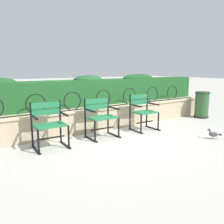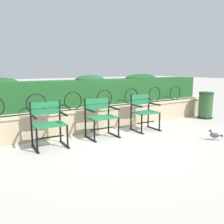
{
  "view_description": "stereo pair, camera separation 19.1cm",
  "coord_description": "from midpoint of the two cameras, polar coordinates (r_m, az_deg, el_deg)",
  "views": [
    {
      "loc": [
        -2.91,
        -4.13,
        1.48
      ],
      "look_at": [
        0.0,
        0.04,
        0.55
      ],
      "focal_mm": 38.69,
      "sensor_mm": 36.0,
      "label": 1
    },
    {
      "loc": [
        -2.75,
        -4.23,
        1.48
      ],
      "look_at": [
        0.0,
        0.04,
        0.55
      ],
      "focal_mm": 38.69,
      "sensor_mm": 36.0,
      "label": 2
    }
  ],
  "objects": [
    {
      "name": "pigeon_near_chairs",
      "position": [
        5.5,
        24.07,
        -4.98
      ],
      "size": [
        0.24,
        0.23,
        0.22
      ],
      "color": "#5B5B66",
      "rests_on": "ground"
    },
    {
      "name": "ground_plane",
      "position": [
        5.26,
        1.28,
        -5.97
      ],
      "size": [
        60.0,
        60.0,
        0.0
      ],
      "primitive_type": "plane",
      "color": "#BCB7AD"
    },
    {
      "name": "hedge_row",
      "position": [
        6.18,
        -5.02,
        4.94
      ],
      "size": [
        7.44,
        0.64,
        0.76
      ],
      "color": "#1E5123",
      "rests_on": "stone_wall"
    },
    {
      "name": "iron_arch_fence",
      "position": [
        5.6,
        -4.19,
        2.7
      ],
      "size": [
        7.05,
        0.02,
        0.42
      ],
      "color": "black",
      "rests_on": "stone_wall"
    },
    {
      "name": "park_chair_right",
      "position": [
        5.85,
        8.5,
        0.23
      ],
      "size": [
        0.59,
        0.55,
        0.86
      ],
      "color": "#237547",
      "rests_on": "ground"
    },
    {
      "name": "stone_wall",
      "position": [
        5.83,
        -2.94,
        -1.54
      ],
      "size": [
        7.59,
        0.41,
        0.55
      ],
      "color": "tan",
      "rests_on": "ground"
    },
    {
      "name": "trash_bin",
      "position": [
        7.72,
        21.91,
        1.36
      ],
      "size": [
        0.44,
        0.44,
        0.78
      ],
      "color": "#2D562D",
      "rests_on": "ground"
    },
    {
      "name": "park_chair_centre",
      "position": [
        5.21,
        -1.64,
        -0.94
      ],
      "size": [
        0.64,
        0.54,
        0.84
      ],
      "color": "#237547",
      "rests_on": "ground"
    },
    {
      "name": "park_chair_left",
      "position": [
        4.69,
        -13.73,
        -2.47
      ],
      "size": [
        0.63,
        0.55,
        0.86
      ],
      "color": "#237547",
      "rests_on": "ground"
    }
  ]
}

